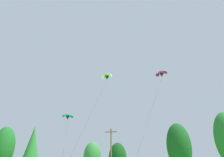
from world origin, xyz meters
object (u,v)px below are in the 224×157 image
at_px(parafoil_kite_mid_magenta, 162,74).
at_px(parafoil_kite_far_lime_white, 107,77).
at_px(parafoil_kite_high_teal, 68,116).
at_px(utility_pole, 111,155).

distance_m(parafoil_kite_mid_magenta, parafoil_kite_far_lime_white, 12.58).
xyz_separation_m(parafoil_kite_mid_magenta, parafoil_kite_far_lime_white, (-12.32, 2.04, 1.52)).
height_order(parafoil_kite_high_teal, parafoil_kite_far_lime_white, parafoil_kite_far_lime_white).
height_order(utility_pole, parafoil_kite_high_teal, parafoil_kite_high_teal).
height_order(utility_pole, parafoil_kite_mid_magenta, parafoil_kite_mid_magenta).
xyz_separation_m(parafoil_kite_high_teal, parafoil_kite_far_lime_white, (6.36, 5.61, 10.54)).
distance_m(utility_pole, parafoil_kite_far_lime_white, 18.38).
xyz_separation_m(parafoil_kite_high_teal, parafoil_kite_mid_magenta, (18.67, 3.57, 9.02)).
height_order(parafoil_kite_mid_magenta, parafoil_kite_far_lime_white, parafoil_kite_far_lime_white).
relative_size(utility_pole, parafoil_kite_high_teal, 0.83).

